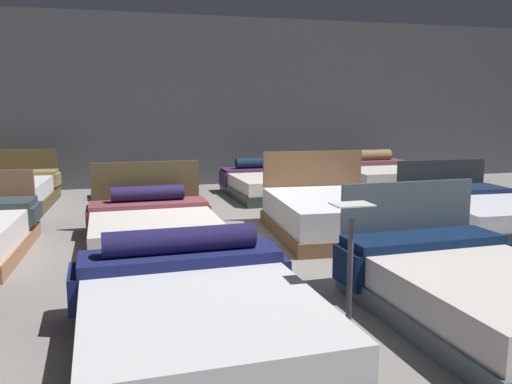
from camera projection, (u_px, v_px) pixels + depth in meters
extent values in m
cube|color=gray|center=(248.00, 239.00, 6.79)|extent=(18.00, 18.00, 0.02)
cube|color=#47474C|center=(192.00, 102.00, 11.06)|extent=(18.00, 0.06, 3.50)
cube|color=#302834|center=(200.00, 342.00, 3.59)|extent=(1.67, 2.16, 0.18)
cube|color=silver|center=(199.00, 312.00, 3.56)|extent=(1.61, 2.10, 0.25)
cube|color=navy|center=(181.00, 256.00, 4.26)|extent=(1.60, 0.55, 0.09)
cube|color=navy|center=(75.00, 288.00, 4.06)|extent=(0.11, 0.50, 0.28)
cube|color=navy|center=(276.00, 270.00, 4.52)|extent=(0.11, 0.50, 0.28)
cylinder|color=#201A4C|center=(181.00, 240.00, 4.22)|extent=(1.22, 0.25, 0.21)
cube|color=#4C5A5F|center=(481.00, 312.00, 4.13)|extent=(1.54, 2.20, 0.17)
cube|color=silver|center=(483.00, 286.00, 4.10)|extent=(1.48, 2.14, 0.25)
cube|color=#4C5A5F|center=(407.00, 231.00, 5.09)|extent=(1.38, 0.08, 0.96)
cube|color=#0D1F41|center=(423.00, 240.00, 4.84)|extent=(1.47, 0.52, 0.08)
cube|color=#0D1F41|center=(348.00, 268.00, 4.66)|extent=(0.10, 0.47, 0.32)
cube|color=#0D1F41|center=(489.00, 254.00, 5.08)|extent=(0.10, 0.47, 0.32)
cube|color=#2E383D|center=(36.00, 213.00, 6.63)|extent=(0.10, 0.57, 0.20)
cube|color=brown|center=(154.00, 240.00, 6.40)|extent=(1.58, 1.99, 0.14)
cube|color=silver|center=(154.00, 225.00, 6.37)|extent=(1.52, 1.93, 0.22)
cube|color=brown|center=(147.00, 195.00, 7.27)|extent=(1.45, 0.07, 0.92)
cube|color=brown|center=(149.00, 204.00, 7.00)|extent=(1.53, 0.56, 0.05)
cube|color=brown|center=(88.00, 216.00, 6.81)|extent=(0.06, 0.53, 0.20)
cube|color=brown|center=(206.00, 210.00, 7.23)|extent=(0.06, 0.53, 0.20)
cylinder|color=#231C4A|center=(148.00, 193.00, 7.04)|extent=(0.96, 0.21, 0.19)
cube|color=brown|center=(335.00, 229.00, 6.92)|extent=(1.69, 2.09, 0.17)
cube|color=silver|center=(336.00, 210.00, 6.88)|extent=(1.63, 2.03, 0.33)
cube|color=brown|center=(313.00, 186.00, 7.82)|extent=(1.49, 0.13, 1.02)
cube|color=#282E2D|center=(481.00, 220.00, 7.53)|extent=(1.70, 2.22, 0.14)
cube|color=silver|center=(482.00, 207.00, 7.50)|extent=(1.64, 2.16, 0.22)
cube|color=#282E2D|center=(440.00, 185.00, 8.51)|extent=(1.52, 0.10, 0.82)
cube|color=#14213F|center=(453.00, 189.00, 8.17)|extent=(1.62, 0.73, 0.07)
cube|color=#14213F|center=(405.00, 200.00, 8.02)|extent=(0.10, 0.66, 0.19)
cube|color=#14213F|center=(499.00, 196.00, 8.36)|extent=(0.10, 0.66, 0.19)
cube|color=brown|center=(5.00, 203.00, 8.69)|extent=(1.54, 2.23, 0.21)
cube|color=silver|center=(4.00, 188.00, 8.65)|extent=(1.48, 2.17, 0.26)
cube|color=brown|center=(18.00, 174.00, 9.67)|extent=(1.34, 0.11, 0.89)
cube|color=olive|center=(14.00, 173.00, 9.39)|extent=(1.43, 0.59, 0.06)
cube|color=olive|center=(57.00, 179.00, 9.55)|extent=(0.09, 0.52, 0.21)
cube|color=black|center=(146.00, 199.00, 9.27)|extent=(1.61, 2.15, 0.13)
cube|color=white|center=(145.00, 189.00, 9.24)|extent=(1.55, 2.09, 0.23)
cube|color=#122140|center=(141.00, 175.00, 9.85)|extent=(1.51, 0.74, 0.07)
cube|color=#122140|center=(99.00, 185.00, 9.64)|extent=(0.11, 0.66, 0.23)
cube|color=#122140|center=(182.00, 182.00, 10.10)|extent=(0.11, 0.66, 0.23)
cube|color=#293330|center=(271.00, 192.00, 9.85)|extent=(1.56, 2.09, 0.18)
cube|color=silver|center=(271.00, 181.00, 9.81)|extent=(1.50, 2.03, 0.22)
cube|color=#44264E|center=(260.00, 169.00, 10.49)|extent=(1.49, 0.57, 0.05)
cube|color=#44264E|center=(223.00, 179.00, 10.30)|extent=(0.07, 0.53, 0.28)
cube|color=#44264E|center=(295.00, 176.00, 10.72)|extent=(0.07, 0.53, 0.28)
cylinder|color=#13253F|center=(260.00, 163.00, 10.43)|extent=(0.99, 0.22, 0.19)
cube|color=brown|center=(379.00, 186.00, 10.43)|extent=(1.67, 2.02, 0.20)
cube|color=silver|center=(379.00, 174.00, 10.39)|extent=(1.61, 1.96, 0.27)
cube|color=brown|center=(364.00, 162.00, 10.95)|extent=(1.61, 0.72, 0.08)
cube|color=brown|center=(327.00, 173.00, 10.76)|extent=(0.10, 0.67, 0.30)
cube|color=brown|center=(399.00, 170.00, 11.21)|extent=(0.10, 0.67, 0.30)
cylinder|color=olive|center=(364.00, 156.00, 10.93)|extent=(1.16, 0.27, 0.24)
cylinder|color=#3F3F44|center=(348.00, 336.00, 3.88)|extent=(0.24, 0.24, 0.02)
cylinder|color=#3F3F44|center=(350.00, 279.00, 3.81)|extent=(0.04, 0.04, 0.89)
cube|color=white|center=(352.00, 204.00, 3.72)|extent=(0.28, 0.20, 0.01)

